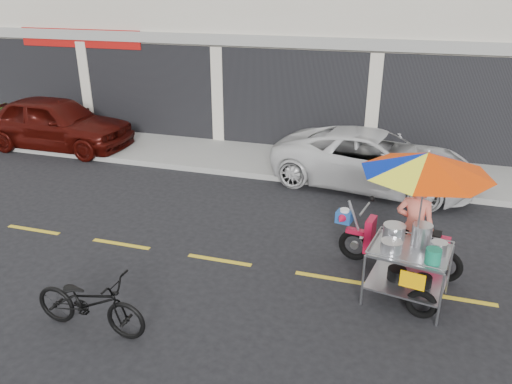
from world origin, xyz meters
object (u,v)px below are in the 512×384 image
(white_pickup, at_px, (374,160))
(near_bicycle, at_px, (90,302))
(maroon_sedan, at_px, (56,123))
(food_vendor_rig, at_px, (418,201))

(white_pickup, bearing_deg, near_bicycle, 162.69)
(near_bicycle, bearing_deg, maroon_sedan, 41.50)
(white_pickup, bearing_deg, food_vendor_rig, -158.82)
(white_pickup, relative_size, near_bicycle, 2.75)
(maroon_sedan, relative_size, white_pickup, 0.95)
(maroon_sedan, relative_size, food_vendor_rig, 1.86)
(near_bicycle, bearing_deg, food_vendor_rig, -58.94)
(food_vendor_rig, bearing_deg, white_pickup, 112.41)
(white_pickup, xyz_separation_m, food_vendor_rig, (0.94, -4.32, 0.88))
(food_vendor_rig, bearing_deg, near_bicycle, -140.20)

